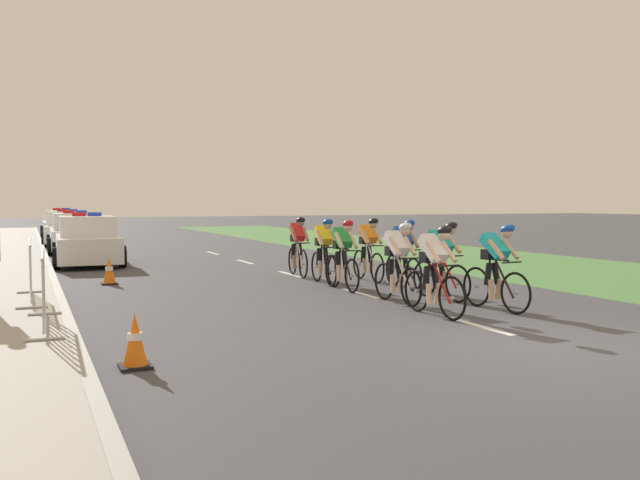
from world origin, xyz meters
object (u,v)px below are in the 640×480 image
(cyclist_seventh, at_px, (324,250))
(police_car_furthest, at_px, (61,225))
(cyclist_third, at_px, (398,262))
(police_car_second, at_px, (75,234))
(cyclist_second, at_px, (496,266))
(cyclist_eighth, at_px, (369,249))
(cyclist_fifth, at_px, (343,254))
(cyclist_fourth, at_px, (442,259))
(cyclist_sixth, at_px, (404,253))
(police_car_third, at_px, (68,229))
(crowd_barrier_middle, at_px, (30,271))
(police_car_nearest, at_px, (87,242))
(traffic_cone_near, at_px, (135,341))
(cyclist_ninth, at_px, (298,246))
(crowd_barrier_front, at_px, (44,290))
(traffic_cone_mid, at_px, (109,271))
(cyclist_lead, at_px, (435,269))

(cyclist_seventh, bearing_deg, police_car_furthest, 101.08)
(cyclist_third, xyz_separation_m, police_car_second, (-4.68, 16.01, -0.11))
(cyclist_second, xyz_separation_m, cyclist_eighth, (-0.02, 4.74, 0.00))
(cyclist_eighth, bearing_deg, cyclist_fifth, -136.21)
(cyclist_fourth, relative_size, cyclist_sixth, 1.00)
(cyclist_fourth, relative_size, police_car_third, 0.38)
(cyclist_eighth, relative_size, police_car_second, 0.39)
(cyclist_third, bearing_deg, crowd_barrier_middle, 159.57)
(cyclist_seventh, distance_m, police_car_nearest, 8.69)
(cyclist_second, height_order, traffic_cone_near, cyclist_second)
(cyclist_third, distance_m, cyclist_ninth, 4.96)
(cyclist_third, distance_m, police_car_nearest, 11.59)
(cyclist_fifth, height_order, police_car_nearest, police_car_nearest)
(police_car_furthest, height_order, traffic_cone_near, police_car_furthest)
(police_car_nearest, relative_size, police_car_furthest, 1.01)
(cyclist_fifth, relative_size, cyclist_ninth, 1.00)
(crowd_barrier_front, height_order, crowd_barrier_middle, same)
(police_car_nearest, distance_m, police_car_third, 10.44)
(crowd_barrier_middle, bearing_deg, cyclist_second, -26.61)
(cyclist_fourth, bearing_deg, cyclist_second, -85.01)
(cyclist_seventh, height_order, crowd_barrier_front, cyclist_seventh)
(cyclist_second, xyz_separation_m, traffic_cone_mid, (-5.81, 6.59, -0.48))
(police_car_second, bearing_deg, cyclist_third, -73.70)
(cyclist_lead, distance_m, police_car_nearest, 12.89)
(cyclist_sixth, bearing_deg, cyclist_lead, -112.62)
(cyclist_fourth, distance_m, crowd_barrier_middle, 7.70)
(cyclist_sixth, distance_m, traffic_cone_mid, 6.77)
(cyclist_third, relative_size, traffic_cone_mid, 2.69)
(cyclist_third, xyz_separation_m, police_car_third, (-4.68, 21.04, -0.11))
(cyclist_fourth, height_order, crowd_barrier_front, cyclist_fourth)
(police_car_third, bearing_deg, police_car_furthest, 89.98)
(traffic_cone_near, xyz_separation_m, traffic_cone_mid, (0.62, 8.21, 0.00))
(police_car_nearest, relative_size, crowd_barrier_middle, 1.92)
(cyclist_third, distance_m, traffic_cone_mid, 6.98)
(crowd_barrier_front, relative_size, traffic_cone_near, 3.63)
(traffic_cone_near, bearing_deg, police_car_second, 88.28)
(cyclist_seventh, relative_size, traffic_cone_mid, 2.69)
(cyclist_sixth, height_order, traffic_cone_mid, cyclist_sixth)
(cyclist_sixth, height_order, cyclist_eighth, same)
(cyclist_lead, xyz_separation_m, cyclist_ninth, (0.13, 6.42, 0.00))
(police_car_nearest, xyz_separation_m, crowd_barrier_front, (-1.48, -11.13, -0.03))
(police_car_second, relative_size, traffic_cone_near, 6.92)
(cyclist_second, relative_size, crowd_barrier_middle, 0.74)
(cyclist_sixth, relative_size, traffic_cone_near, 2.69)
(cyclist_fourth, bearing_deg, cyclist_third, -174.72)
(cyclist_third, distance_m, crowd_barrier_middle, 6.74)
(cyclist_sixth, relative_size, cyclist_eighth, 1.00)
(crowd_barrier_front, bearing_deg, cyclist_lead, -8.89)
(cyclist_sixth, bearing_deg, cyclist_seventh, 131.32)
(crowd_barrier_middle, relative_size, traffic_cone_near, 3.63)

